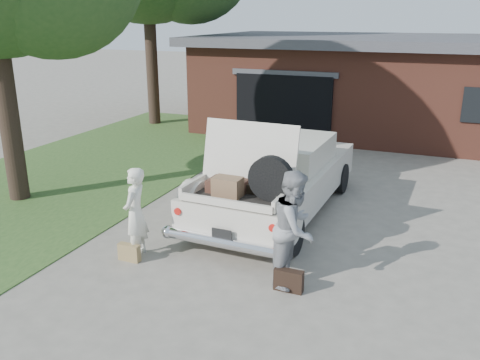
% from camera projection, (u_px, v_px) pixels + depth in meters
% --- Properties ---
extents(ground, '(90.00, 90.00, 0.00)m').
position_uv_depth(ground, '(228.00, 247.00, 9.23)').
color(ground, gray).
rests_on(ground, ground).
extents(grass_strip, '(6.00, 16.00, 0.02)m').
position_uv_depth(grass_strip, '(87.00, 169.00, 13.84)').
color(grass_strip, '#2D4C1E').
rests_on(grass_strip, ground).
extents(house, '(12.80, 7.80, 3.30)m').
position_uv_depth(house, '(378.00, 82.00, 18.46)').
color(house, brown).
rests_on(house, ground).
extents(sedan, '(2.28, 5.48, 2.23)m').
position_uv_depth(sedan, '(278.00, 177.00, 10.60)').
color(sedan, beige).
rests_on(sedan, ground).
extents(woman_left, '(0.49, 0.65, 1.61)m').
position_uv_depth(woman_left, '(135.00, 213.00, 8.64)').
color(woman_left, white).
rests_on(woman_left, ground).
extents(woman_right, '(0.76, 0.94, 1.83)m').
position_uv_depth(woman_right, '(295.00, 228.00, 7.76)').
color(woman_right, gray).
rests_on(woman_right, ground).
extents(suitcase_left, '(0.39, 0.13, 0.30)m').
position_uv_depth(suitcase_left, '(129.00, 252.00, 8.67)').
color(suitcase_left, '#A08451').
rests_on(suitcase_left, ground).
extents(suitcase_right, '(0.45, 0.15, 0.35)m').
position_uv_depth(suitcase_right, '(289.00, 280.00, 7.71)').
color(suitcase_right, black).
rests_on(suitcase_right, ground).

